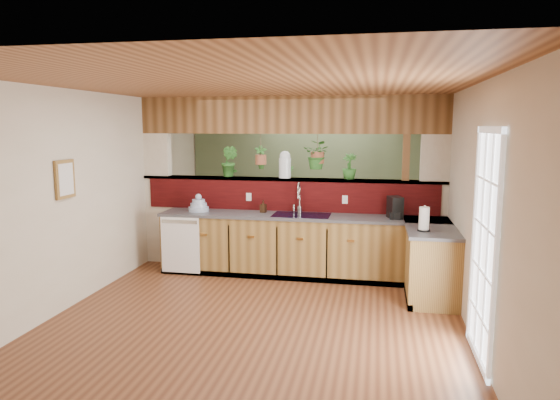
% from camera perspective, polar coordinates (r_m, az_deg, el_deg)
% --- Properties ---
extents(ground, '(4.60, 7.00, 0.01)m').
position_cam_1_polar(ground, '(6.50, -1.12, -10.98)').
color(ground, brown).
rests_on(ground, ground).
extents(ceiling, '(4.60, 7.00, 0.01)m').
position_cam_1_polar(ceiling, '(6.15, -1.19, 12.52)').
color(ceiling, brown).
rests_on(ceiling, ground).
extents(wall_back, '(4.60, 0.02, 2.60)m').
position_cam_1_polar(wall_back, '(9.62, 3.26, 3.29)').
color(wall_back, beige).
rests_on(wall_back, ground).
extents(wall_front, '(4.60, 0.02, 2.60)m').
position_cam_1_polar(wall_front, '(2.94, -15.88, -8.98)').
color(wall_front, beige).
rests_on(wall_front, ground).
extents(wall_left, '(0.02, 7.00, 2.60)m').
position_cam_1_polar(wall_left, '(7.04, -19.77, 0.91)').
color(wall_left, beige).
rests_on(wall_left, ground).
extents(wall_right, '(0.02, 7.00, 2.60)m').
position_cam_1_polar(wall_right, '(6.14, 20.33, -0.17)').
color(wall_right, beige).
rests_on(wall_right, ground).
extents(pass_through_partition, '(4.60, 0.21, 2.60)m').
position_cam_1_polar(pass_through_partition, '(7.51, 1.24, 1.01)').
color(pass_through_partition, beige).
rests_on(pass_through_partition, ground).
extents(pass_through_ledge, '(4.60, 0.21, 0.04)m').
position_cam_1_polar(pass_through_ledge, '(7.50, 1.02, 2.38)').
color(pass_through_ledge, brown).
rests_on(pass_through_ledge, ground).
extents(header_beam, '(4.60, 0.15, 0.55)m').
position_cam_1_polar(header_beam, '(7.46, 1.04, 9.69)').
color(header_beam, brown).
rests_on(header_beam, ground).
extents(sage_backwall, '(4.55, 0.02, 2.55)m').
position_cam_1_polar(sage_backwall, '(9.60, 3.24, 3.28)').
color(sage_backwall, '#566746').
rests_on(sage_backwall, ground).
extents(countertop, '(4.14, 1.52, 0.90)m').
position_cam_1_polar(countertop, '(7.09, 7.03, -5.61)').
color(countertop, brown).
rests_on(countertop, ground).
extents(dishwasher, '(0.58, 0.03, 0.82)m').
position_cam_1_polar(dishwasher, '(7.41, -11.33, -5.03)').
color(dishwasher, white).
rests_on(dishwasher, ground).
extents(navy_sink, '(0.82, 0.50, 0.18)m').
position_cam_1_polar(navy_sink, '(7.17, 2.46, -2.34)').
color(navy_sink, black).
rests_on(navy_sink, countertop).
extents(french_door, '(0.06, 1.02, 2.16)m').
position_cam_1_polar(french_door, '(4.92, 22.23, -5.27)').
color(french_door, white).
rests_on(french_door, ground).
extents(framed_print, '(0.04, 0.35, 0.45)m').
position_cam_1_polar(framed_print, '(6.33, -23.35, 2.20)').
color(framed_print, brown).
rests_on(framed_print, wall_left).
extents(faucet, '(0.20, 0.20, 0.46)m').
position_cam_1_polar(faucet, '(7.28, 2.17, 0.41)').
color(faucet, '#B7B7B2').
rests_on(faucet, countertop).
extents(dish_stack, '(0.30, 0.30, 0.26)m').
position_cam_1_polar(dish_stack, '(7.55, -9.28, -0.66)').
color(dish_stack, '#9EAECC').
rests_on(dish_stack, countertop).
extents(soap_dispenser, '(0.10, 0.10, 0.18)m').
position_cam_1_polar(soap_dispenser, '(7.35, -1.93, -0.73)').
color(soap_dispenser, '#372214').
rests_on(soap_dispenser, countertop).
extents(coffee_maker, '(0.16, 0.27, 0.30)m').
position_cam_1_polar(coffee_maker, '(7.05, 13.01, -0.94)').
color(coffee_maker, black).
rests_on(coffee_maker, countertop).
extents(paper_towel, '(0.15, 0.15, 0.32)m').
position_cam_1_polar(paper_towel, '(6.29, 16.14, -2.15)').
color(paper_towel, black).
rests_on(paper_towel, countertop).
extents(glass_jar, '(0.18, 0.18, 0.41)m').
position_cam_1_polar(glass_jar, '(7.49, 0.57, 4.09)').
color(glass_jar, silver).
rests_on(glass_jar, pass_through_ledge).
extents(ledge_plant_left, '(0.31, 0.28, 0.48)m').
position_cam_1_polar(ledge_plant_left, '(7.69, -5.80, 4.42)').
color(ledge_plant_left, '#275C20').
rests_on(ledge_plant_left, pass_through_ledge).
extents(ledge_plant_right, '(0.24, 0.24, 0.38)m').
position_cam_1_polar(ledge_plant_right, '(7.38, 7.93, 3.83)').
color(ledge_plant_right, '#275C20').
rests_on(ledge_plant_right, pass_through_ledge).
extents(hanging_plant_a, '(0.22, 0.18, 0.47)m').
position_cam_1_polar(hanging_plant_a, '(7.55, -2.21, 5.76)').
color(hanging_plant_a, brown).
rests_on(hanging_plant_a, header_beam).
extents(hanging_plant_b, '(0.46, 0.42, 0.55)m').
position_cam_1_polar(hanging_plant_b, '(7.40, 4.32, 6.59)').
color(hanging_plant_b, brown).
rests_on(hanging_plant_b, header_beam).
extents(shelving_console, '(1.38, 0.83, 0.89)m').
position_cam_1_polar(shelving_console, '(9.63, -1.91, -1.49)').
color(shelving_console, black).
rests_on(shelving_console, ground).
extents(shelf_plant_a, '(0.24, 0.17, 0.44)m').
position_cam_1_polar(shelf_plant_a, '(9.70, -5.55, 2.51)').
color(shelf_plant_a, '#275C20').
rests_on(shelf_plant_a, shelving_console).
extents(shelf_plant_b, '(0.32, 0.32, 0.49)m').
position_cam_1_polar(shelf_plant_b, '(9.44, 0.76, 2.56)').
color(shelf_plant_b, '#275C20').
rests_on(shelf_plant_b, shelving_console).
extents(floor_plant, '(0.74, 0.64, 0.81)m').
position_cam_1_polar(floor_plant, '(8.72, 11.11, -3.35)').
color(floor_plant, '#275C20').
rests_on(floor_plant, ground).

